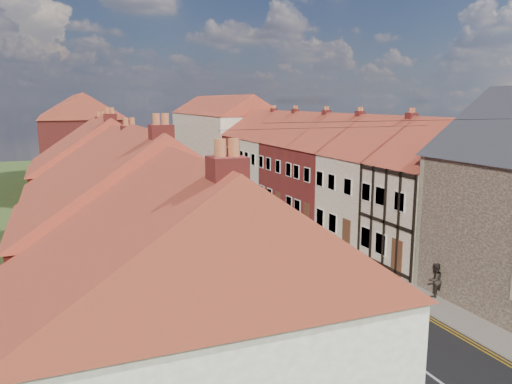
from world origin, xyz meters
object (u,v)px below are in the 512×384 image
Objects in this scene: car_near at (267,297)px; pedestrian_right at (435,280)px; car_mid at (199,234)px; car_distant at (128,170)px; lamppost at (197,200)px; car_far at (145,183)px; car_far_b at (221,198)px.

pedestrian_right is at bearing -12.20° from car_near.
car_mid is 35.88m from car_distant.
lamppost is 1.28× the size of car_far.
pedestrian_right is 25.96m from car_far_b.
car_far is at bearing 89.29° from car_near.
lamppost is 1.24× the size of car_distant.
lamppost is 37.79m from car_distant.
car_mid is 23.89m from car_far.
pedestrian_right reaches higher than car_mid.
car_distant is (0.08, 47.71, 0.02)m from car_near.
lamppost is 1.26× the size of car_mid.
car_far_b is at bearing -90.68° from pedestrian_right.
lamppost is at bearing 80.46° from car_far_b.
car_far_b is (5.50, 12.20, -0.17)m from car_mid.
lamppost is 15.55m from car_far_b.
car_mid reaches higher than car_near.
car_far_b is at bearing 85.01° from car_mid.
car_far is at bearing -77.93° from car_distant.
car_mid reaches higher than car_far_b.
lamppost reaches higher than pedestrian_right.
car_far is 12.77m from car_far_b.
car_distant reaches higher than car_near.
pedestrian_right is at bearing 110.24° from car_far_b.
lamppost is at bearing -59.83° from pedestrian_right.
lamppost is 10.46m from car_near.
car_mid is 1.02× the size of car_far.
pedestrian_right reaches higher than car_far.
car_far_b is at bearing 76.95° from car_near.
lamppost is at bearing 93.32° from car_near.
car_mid is (0.00, 11.83, 0.13)m from car_near.
car_near is at bearing 91.16° from car_far_b.
car_mid is at bearing 71.20° from lamppost.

